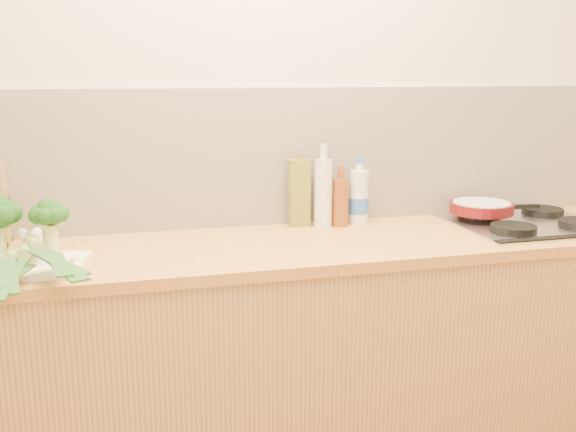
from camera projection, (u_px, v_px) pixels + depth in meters
name	position (u px, v px, depth m)	size (l,w,h in m)	color
room_shell	(262.00, 158.00, 2.52)	(3.50, 3.50, 3.50)	beige
counter	(281.00, 358.00, 2.40)	(3.20, 0.62, 0.90)	tan
gas_hob	(529.00, 222.00, 2.55)	(0.58, 0.50, 0.04)	silver
chopping_board	(19.00, 266.00, 2.01)	(0.39, 0.29, 0.01)	white
broccoli_right	(49.00, 216.00, 2.07)	(0.13, 0.13, 0.19)	#ACB96C
leek_front	(7.00, 259.00, 1.98)	(0.26, 0.66, 0.04)	white
leek_mid	(24.00, 254.00, 1.97)	(0.11, 0.71, 0.04)	white
leek_back	(42.00, 250.00, 1.95)	(0.26, 0.59, 0.04)	white
skillet	(482.00, 207.00, 2.61)	(0.37, 0.26, 0.04)	#4C0C0F
oil_tin	(299.00, 193.00, 2.52)	(0.08, 0.05, 0.30)	olive
glass_bottle	(323.00, 192.00, 2.52)	(0.07, 0.07, 0.33)	silver
amber_bottle	(341.00, 201.00, 2.53)	(0.06, 0.06, 0.24)	brown
water_bottle	(359.00, 199.00, 2.57)	(0.08, 0.08, 0.25)	silver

